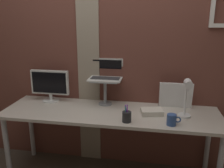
% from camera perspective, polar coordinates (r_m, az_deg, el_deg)
% --- Properties ---
extents(brick_wall_back, '(3.50, 0.15, 2.40)m').
position_cam_1_polar(brick_wall_back, '(2.66, -1.69, 6.20)').
color(brick_wall_back, brown).
rests_on(brick_wall_back, ground_plane).
extents(desk, '(2.11, 0.62, 0.73)m').
position_cam_1_polar(desk, '(2.45, -0.41, -7.88)').
color(desk, beige).
rests_on(desk, ground_plane).
extents(monitor, '(0.42, 0.18, 0.34)m').
position_cam_1_polar(monitor, '(2.73, -14.15, -0.02)').
color(monitor, silver).
rests_on(monitor, desk).
extents(laptop_stand, '(0.28, 0.22, 0.27)m').
position_cam_1_polar(laptop_stand, '(2.55, -1.60, -0.93)').
color(laptop_stand, gray).
rests_on(laptop_stand, desk).
extents(laptop, '(0.34, 0.25, 0.20)m').
position_cam_1_polar(laptop, '(2.57, -1.37, 2.45)').
color(laptop, silver).
rests_on(laptop, laptop_stand).
extents(whiteboard_panel, '(0.33, 0.06, 0.27)m').
position_cam_1_polar(whiteboard_panel, '(2.55, 14.50, -2.56)').
color(whiteboard_panel, white).
rests_on(whiteboard_panel, desk).
extents(desk_lamp, '(0.12, 0.20, 0.37)m').
position_cam_1_polar(desk_lamp, '(2.28, 16.88, -2.31)').
color(desk_lamp, white).
rests_on(desk_lamp, desk).
extents(pen_cup, '(0.08, 0.08, 0.16)m').
position_cam_1_polar(pen_cup, '(2.19, 3.41, -7.51)').
color(pen_cup, '#262628').
rests_on(pen_cup, desk).
extents(coffee_mug, '(0.12, 0.08, 0.10)m').
position_cam_1_polar(coffee_mug, '(2.18, 13.65, -8.03)').
color(coffee_mug, '#2D4C8C').
rests_on(coffee_mug, desk).
extents(paper_clutter_stack, '(0.23, 0.18, 0.05)m').
position_cam_1_polar(paper_clutter_stack, '(2.38, 9.19, -6.36)').
color(paper_clutter_stack, silver).
rests_on(paper_clutter_stack, desk).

